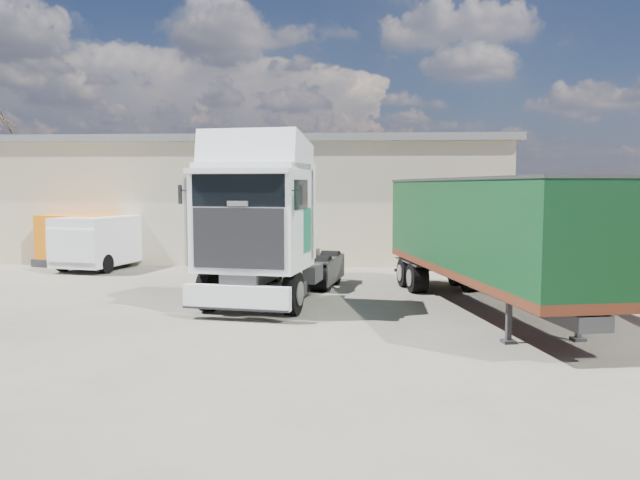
# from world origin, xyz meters

# --- Properties ---
(ground) EXTENTS (120.00, 120.00, 0.00)m
(ground) POSITION_xyz_m (0.00, 0.00, 0.00)
(ground) COLOR #2B2923
(ground) RESTS_ON ground
(warehouse) EXTENTS (30.60, 12.60, 5.42)m
(warehouse) POSITION_xyz_m (-6.00, 16.00, 2.66)
(warehouse) COLOR #BFB593
(warehouse) RESTS_ON ground
(brick_boundary_wall) EXTENTS (0.35, 26.00, 2.50)m
(brick_boundary_wall) POSITION_xyz_m (11.50, 6.00, 1.25)
(brick_boundary_wall) COLOR brown
(brick_boundary_wall) RESTS_ON ground
(tractor_unit) EXTENTS (3.69, 7.29, 4.68)m
(tractor_unit) POSITION_xyz_m (0.40, 2.16, 1.97)
(tractor_unit) COLOR black
(tractor_unit) RESTS_ON ground
(box_trailer) EXTENTS (4.24, 10.62, 3.46)m
(box_trailer) POSITION_xyz_m (6.16, 1.66, 2.11)
(box_trailer) COLOR #2D2D30
(box_trailer) RESTS_ON ground
(panel_van) EXTENTS (3.00, 5.34, 2.06)m
(panel_van) POSITION_xyz_m (-7.04, 9.39, 1.06)
(panel_van) COLOR black
(panel_van) RESTS_ON ground
(orange_skip) EXTENTS (3.79, 2.99, 2.07)m
(orange_skip) POSITION_xyz_m (-8.30, 9.80, 0.90)
(orange_skip) COLOR #2D2D30
(orange_skip) RESTS_ON ground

